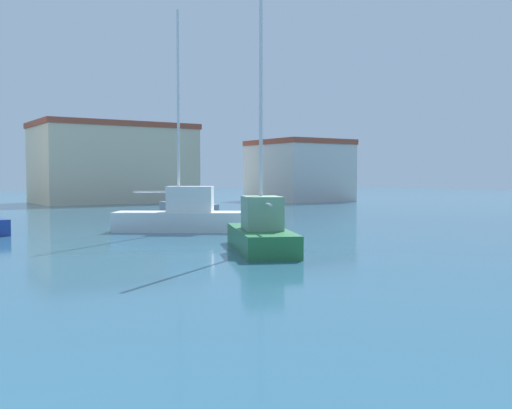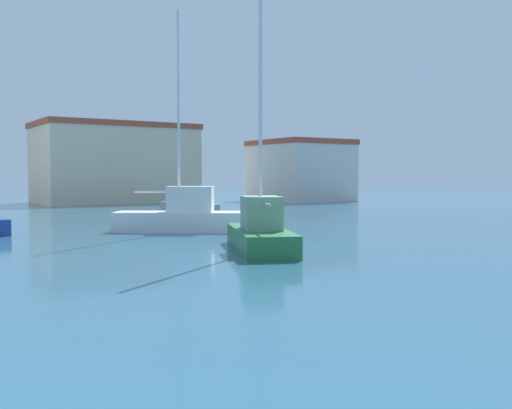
# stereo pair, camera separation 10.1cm
# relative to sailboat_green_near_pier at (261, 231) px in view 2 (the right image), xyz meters

# --- Properties ---
(water) EXTENTS (160.00, 160.00, 0.00)m
(water) POSITION_rel_sailboat_green_near_pier_xyz_m (2.12, 7.99, -0.65)
(water) COLOR #285670
(water) RESTS_ON ground
(sailboat_green_near_pier) EXTENTS (3.72, 5.61, 8.76)m
(sailboat_green_near_pier) POSITION_rel_sailboat_green_near_pier_xyz_m (0.00, 0.00, 0.00)
(sailboat_green_near_pier) COLOR #28703D
(sailboat_green_near_pier) RESTS_ON water
(sailboat_white_mid_harbor) EXTENTS (5.77, 4.78, 9.92)m
(sailboat_white_mid_harbor) POSITION_rel_sailboat_green_near_pier_xyz_m (0.82, 7.74, 0.08)
(sailboat_white_mid_harbor) COLOR white
(sailboat_white_mid_harbor) RESTS_ON water
(motorboat_grey_distant_north) EXTENTS (2.51, 5.95, 1.53)m
(motorboat_grey_distant_north) POSITION_rel_sailboat_green_near_pier_xyz_m (6.14, 17.86, -0.12)
(motorboat_grey_distant_north) COLOR gray
(motorboat_grey_distant_north) RESTS_ON water
(harbor_office) EXTENTS (14.21, 8.45, 7.35)m
(harbor_office) POSITION_rel_sailboat_green_near_pier_xyz_m (8.50, 37.81, 3.03)
(harbor_office) COLOR beige
(harbor_office) RESTS_ON ground
(yacht_club) EXTENTS (7.76, 8.68, 5.99)m
(yacht_club) POSITION_rel_sailboat_green_near_pier_xyz_m (25.04, 30.92, 2.35)
(yacht_club) COLOR beige
(yacht_club) RESTS_ON ground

